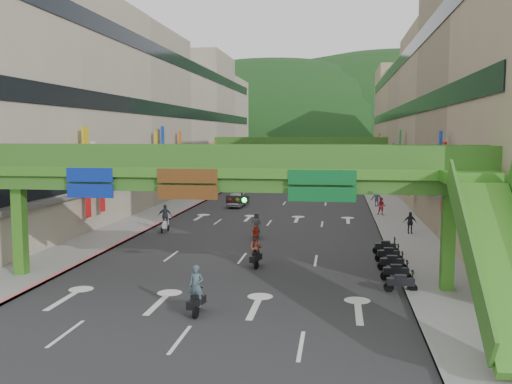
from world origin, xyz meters
The scene contains 23 objects.
ground centered at (0.00, 0.00, 0.00)m, with size 320.00×320.00×0.00m, color black.
road_slab centered at (0.00, 50.00, 0.01)m, with size 18.00×140.00×0.02m, color #28282B.
sidewalk_left centered at (-11.00, 50.00, 0.07)m, with size 4.00×140.00×0.15m, color gray.
sidewalk_right centered at (11.00, 50.00, 0.07)m, with size 4.00×140.00×0.15m, color gray.
curb_left centered at (-9.10, 50.00, 0.09)m, with size 0.20×140.00×0.18m, color #CC5959.
curb_right centered at (9.10, 50.00, 0.09)m, with size 0.20×140.00×0.18m, color gray.
building_row_left centered at (-18.93, 50.00, 9.46)m, with size 12.80×95.00×19.00m.
building_row_right centered at (18.93, 50.00, 9.46)m, with size 12.80×95.00×19.00m.
overpass_near centered at (0.93, 5.38, 5.21)m, with size 28.00×12.27×7.10m.
overpass_far centered at (0.00, 65.00, 5.40)m, with size 28.00×2.20×7.10m.
hill_left centered at (-15.00, 160.00, 0.00)m, with size 168.00×140.00×112.00m, color #1C4419.
hill_right centered at (25.00, 180.00, 0.00)m, with size 208.00×176.00×128.00m, color #1C4419.
bunting_string centered at (0.00, 30.00, 5.96)m, with size 26.00×0.36×0.47m.
scooter_rider_near centered at (-0.12, 1.00, 1.00)m, with size 0.73×1.59×2.12m.
scooter_rider_mid centered at (1.15, 9.90, 0.97)m, with size 0.85×1.59×1.90m.
scooter_rider_left centered at (-7.50, 20.45, 1.11)m, with size 1.14×1.59×2.18m.
scooter_rider_far centered at (-0.10, 18.82, 0.95)m, with size 0.78×1.60×1.91m.
parked_scooter_row centered at (8.80, 10.00, 0.52)m, with size 1.60×9.35×1.08m.
car_silver centered at (-4.63, 36.36, 0.67)m, with size 1.43×4.09×1.35m, color gray.
car_yellow centered at (-0.80, 70.20, 0.76)m, with size 1.80×4.47×1.52m, color gold.
pedestrian_red centered at (9.80, 31.57, 0.81)m, with size 0.78×0.61×1.61m, color #C73241.
pedestrian_dark centered at (11.19, 21.71, 0.82)m, with size 0.96×0.40×1.64m, color #212128.
pedestrian_blue centered at (9.80, 37.80, 0.90)m, with size 0.84×0.54×1.80m, color navy.
Camera 1 is at (5.71, -21.90, 7.65)m, focal length 40.00 mm.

